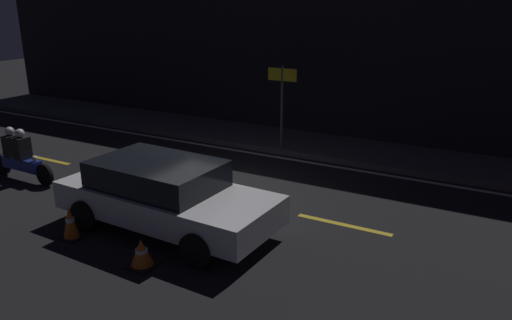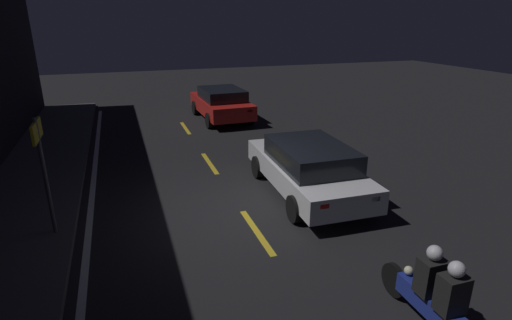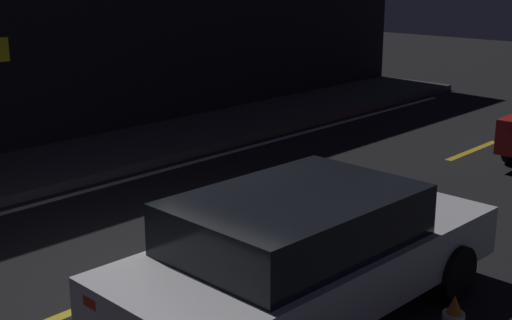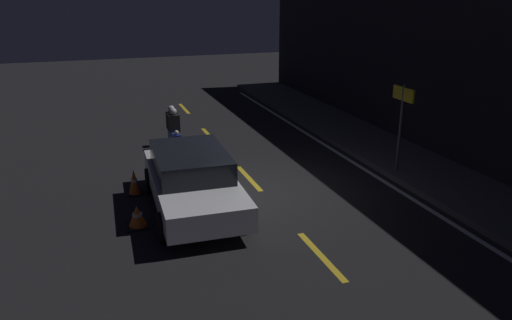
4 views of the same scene
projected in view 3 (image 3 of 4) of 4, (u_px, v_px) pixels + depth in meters
name	position (u px, v px, depth m)	size (l,w,h in m)	color
ground_plane	(157.00, 278.00, 8.33)	(56.00, 56.00, 0.00)	black
lane_dash_c	(84.00, 307.00, 7.62)	(2.00, 0.14, 0.01)	gold
lane_dash_d	(336.00, 206.00, 10.80)	(2.00, 0.14, 0.01)	gold
lane_dash_e	(473.00, 150.00, 13.99)	(2.00, 0.14, 0.01)	gold
lane_solid_kerb	(9.00, 211.00, 10.55)	(25.20, 0.14, 0.01)	silver
sedan_white	(306.00, 251.00, 7.21)	(4.52, 2.08, 1.39)	silver
traffic_cone_mid	(453.00, 320.00, 6.86)	(0.51, 0.51, 0.49)	black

